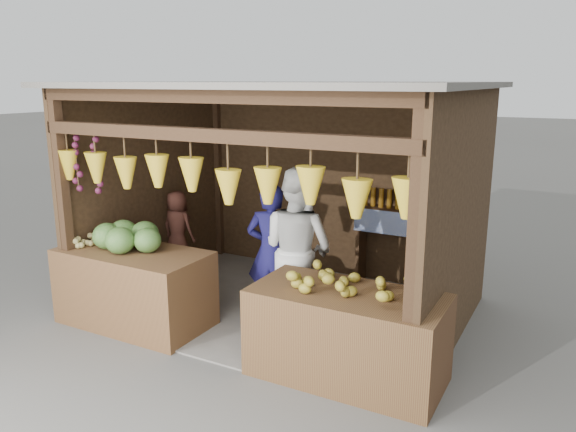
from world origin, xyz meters
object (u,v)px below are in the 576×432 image
(woman_standing, at_px, (298,249))
(vendor_seated, at_px, (178,228))
(counter_left, at_px, (135,288))
(counter_right, at_px, (347,335))
(man_standing, at_px, (272,252))

(woman_standing, xyz_separation_m, vendor_seated, (-2.03, 0.45, -0.12))
(counter_left, height_order, counter_right, counter_left)
(counter_right, height_order, vendor_seated, vendor_seated)
(counter_right, distance_m, man_standing, 1.56)
(man_standing, xyz_separation_m, vendor_seated, (-1.68, 0.41, -0.02))
(counter_left, height_order, woman_standing, woman_standing)
(counter_right, bearing_deg, woman_standing, 139.28)
(counter_left, xyz_separation_m, woman_standing, (1.62, 0.82, 0.47))
(man_standing, xyz_separation_m, woman_standing, (0.35, -0.04, 0.11))
(counter_left, bearing_deg, man_standing, 34.14)
(counter_left, relative_size, man_standing, 1.07)
(vendor_seated, bearing_deg, counter_right, 159.87)
(counter_left, relative_size, vendor_seated, 1.72)
(counter_left, bearing_deg, woman_standing, 26.88)
(man_standing, distance_m, woman_standing, 0.37)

